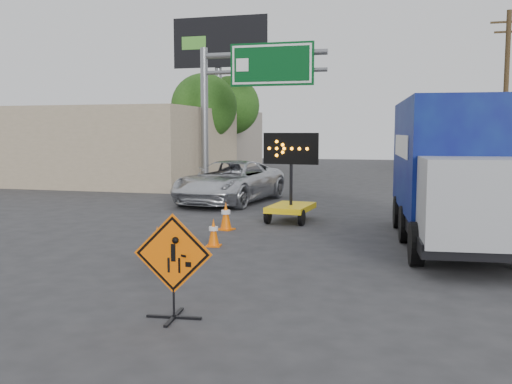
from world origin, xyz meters
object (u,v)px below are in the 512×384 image
at_px(construction_sign, 173,263).
at_px(box_truck, 452,179).
at_px(pickup_truck, 230,182).
at_px(arrow_board, 291,202).

distance_m(construction_sign, box_truck, 8.27).
bearing_deg(construction_sign, box_truck, 52.21).
bearing_deg(pickup_truck, box_truck, -32.56).
height_order(construction_sign, arrow_board, arrow_board).
xyz_separation_m(construction_sign, arrow_board, (-0.19, 9.49, -0.21)).
xyz_separation_m(arrow_board, pickup_truck, (-3.25, 4.03, 0.20)).
bearing_deg(pickup_truck, construction_sign, -68.29).
relative_size(construction_sign, arrow_board, 0.57).
height_order(arrow_board, pickup_truck, arrow_board).
distance_m(pickup_truck, box_truck, 10.15).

